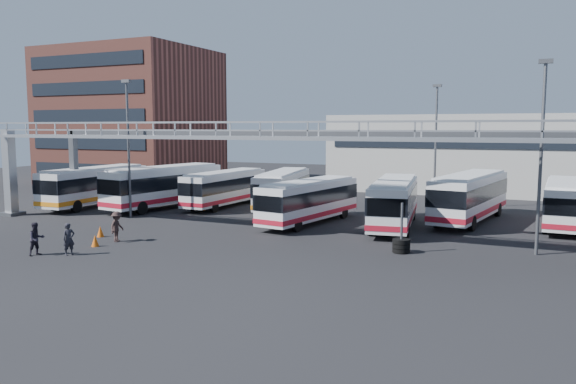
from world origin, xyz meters
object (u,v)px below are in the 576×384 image
at_px(bus_1, 164,185).
at_px(bus_5, 394,201).
at_px(light_pole_left, 128,141).
at_px(light_pole_back, 436,140).
at_px(bus_4, 309,200).
at_px(pedestrian_c, 117,227).
at_px(pedestrian_b, 36,239).
at_px(bus_2, 225,187).
at_px(bus_3, 283,188).
at_px(cone_right, 95,241).
at_px(bus_6, 470,195).
at_px(pedestrian_a, 69,239).
at_px(cone_left, 100,231).
at_px(light_pole_mid, 542,147).
at_px(tire_stack, 401,244).
at_px(bus_7, 565,202).
at_px(bus_0, 95,185).

xyz_separation_m(bus_1, bus_5, (19.76, -1.11, -0.14)).
distance_m(light_pole_left, bus_1, 6.38).
xyz_separation_m(light_pole_back, bus_4, (-6.69, -10.98, -4.03)).
bearing_deg(pedestrian_c, pedestrian_b, 152.98).
height_order(bus_2, pedestrian_c, bus_2).
bearing_deg(bus_3, bus_5, -35.01).
distance_m(light_pole_back, cone_right, 28.02).
height_order(light_pole_back, cone_right, light_pole_back).
distance_m(bus_6, pedestrian_a, 26.82).
xyz_separation_m(bus_4, bus_5, (5.79, 0.97, 0.11)).
height_order(light_pole_left, bus_6, light_pole_left).
height_order(light_pole_back, cone_left, light_pole_back).
distance_m(light_pole_back, pedestrian_b, 31.03).
height_order(light_pole_mid, cone_right, light_pole_mid).
bearing_deg(pedestrian_b, tire_stack, -46.64).
relative_size(pedestrian_c, cone_left, 2.63).
xyz_separation_m(light_pole_back, bus_5, (-0.90, -10.02, -3.92)).
xyz_separation_m(bus_7, pedestrian_c, (-24.21, -16.41, -0.83)).
distance_m(pedestrian_c, cone_left, 2.16).
bearing_deg(bus_5, cone_left, -154.15).
bearing_deg(light_pole_back, light_pole_left, -145.01).
distance_m(light_pole_mid, bus_1, 29.55).
xyz_separation_m(light_pole_back, pedestrian_a, (-14.53, -25.37, -4.87)).
xyz_separation_m(bus_2, bus_7, (26.00, 1.02, 0.06)).
bearing_deg(bus_5, light_pole_back, 76.10).
bearing_deg(pedestrian_a, cone_right, 31.20).
distance_m(light_pole_back, pedestrian_a, 29.64).
bearing_deg(bus_1, light_pole_mid, -3.66).
xyz_separation_m(light_pole_left, bus_2, (3.57, 7.84, -4.05)).
bearing_deg(bus_0, light_pole_back, 19.34).
relative_size(bus_6, pedestrian_b, 6.64).
height_order(bus_0, bus_2, bus_0).
bearing_deg(light_pole_back, pedestrian_c, -124.19).
xyz_separation_m(light_pole_back, bus_3, (-11.39, -5.33, -3.99)).
height_order(light_pole_back, bus_6, light_pole_back).
bearing_deg(bus_1, bus_5, 5.13).
height_order(bus_0, pedestrian_b, bus_0).
xyz_separation_m(bus_5, cone_right, (-13.95, -13.12, -1.47)).
distance_m(bus_1, cone_left, 12.71).
bearing_deg(bus_1, light_pole_left, -74.26).
xyz_separation_m(bus_6, pedestrian_a, (-18.01, -19.85, -1.05)).
relative_size(pedestrian_b, pedestrian_c, 0.97).
xyz_separation_m(light_pole_left, cone_left, (3.40, -6.85, -5.38)).
distance_m(bus_4, pedestrian_c, 13.25).
xyz_separation_m(bus_0, cone_left, (10.10, -10.32, -1.51)).
bearing_deg(cone_left, pedestrian_b, -84.32).
distance_m(bus_2, pedestrian_b, 19.96).
xyz_separation_m(light_pole_mid, cone_right, (-22.86, -8.14, -5.39)).
xyz_separation_m(bus_1, bus_6, (24.14, 3.38, -0.03)).
relative_size(bus_0, bus_3, 1.05).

